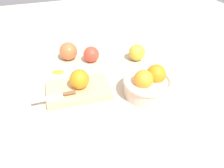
% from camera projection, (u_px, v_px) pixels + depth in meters
% --- Properties ---
extents(ground_plane, '(2.40, 2.40, 0.00)m').
position_uv_depth(ground_plane, '(108.00, 79.00, 0.93)').
color(ground_plane, beige).
extents(bowl, '(0.19, 0.19, 0.11)m').
position_uv_depth(bowl, '(148.00, 84.00, 0.83)').
color(bowl, beige).
rests_on(bowl, ground_plane).
extents(cutting_board, '(0.25, 0.17, 0.02)m').
position_uv_depth(cutting_board, '(78.00, 90.00, 0.85)').
color(cutting_board, '#DBB77F').
rests_on(cutting_board, ground_plane).
extents(orange_on_board, '(0.07, 0.07, 0.07)m').
position_uv_depth(orange_on_board, '(79.00, 79.00, 0.83)').
color(orange_on_board, orange).
rests_on(orange_on_board, cutting_board).
extents(knife, '(0.16, 0.02, 0.01)m').
position_uv_depth(knife, '(60.00, 95.00, 0.80)').
color(knife, silver).
rests_on(knife, cutting_board).
extents(apple_front_right, '(0.08, 0.08, 0.08)m').
position_uv_depth(apple_front_right, '(68.00, 51.00, 1.04)').
color(apple_front_right, '#CC6638').
rests_on(apple_front_right, ground_plane).
extents(apple_front_center, '(0.07, 0.07, 0.07)m').
position_uv_depth(apple_front_center, '(91.00, 54.00, 1.03)').
color(apple_front_center, '#D6422D').
rests_on(apple_front_center, ground_plane).
extents(apple_front_left, '(0.08, 0.08, 0.08)m').
position_uv_depth(apple_front_left, '(137.00, 53.00, 1.04)').
color(apple_front_left, gold).
rests_on(apple_front_left, ground_plane).
extents(citrus_peel, '(0.06, 0.05, 0.01)m').
position_uv_depth(citrus_peel, '(58.00, 72.00, 0.97)').
color(citrus_peel, orange).
rests_on(citrus_peel, ground_plane).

